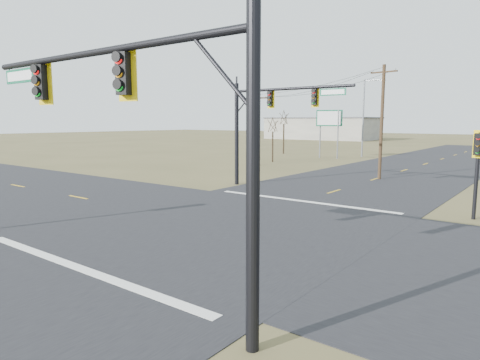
% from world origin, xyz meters
% --- Properties ---
extents(ground, '(320.00, 320.00, 0.00)m').
position_xyz_m(ground, '(0.00, 0.00, 0.00)').
color(ground, brown).
rests_on(ground, ground).
extents(road_ew, '(160.00, 14.00, 0.02)m').
position_xyz_m(road_ew, '(0.00, 0.00, 0.01)').
color(road_ew, black).
rests_on(road_ew, ground).
extents(road_ns, '(14.00, 160.00, 0.02)m').
position_xyz_m(road_ns, '(0.00, 0.00, 0.01)').
color(road_ns, black).
rests_on(road_ns, ground).
extents(stop_bar_near, '(12.00, 0.40, 0.01)m').
position_xyz_m(stop_bar_near, '(0.00, -7.50, 0.03)').
color(stop_bar_near, silver).
rests_on(stop_bar_near, road_ns).
extents(stop_bar_far, '(12.00, 0.40, 0.01)m').
position_xyz_m(stop_bar_far, '(0.00, 7.50, 0.03)').
color(stop_bar_far, silver).
rests_on(stop_bar_far, road_ns).
extents(mast_arm_near, '(10.49, 0.53, 7.24)m').
position_xyz_m(mast_arm_near, '(3.83, -8.13, 5.27)').
color(mast_arm_near, black).
rests_on(mast_arm_near, ground).
extents(mast_arm_far, '(9.43, 0.45, 7.64)m').
position_xyz_m(mast_arm_far, '(-4.65, 10.70, 5.48)').
color(mast_arm_far, black).
rests_on(mast_arm_far, ground).
extents(pedestal_signal_ne, '(0.66, 0.57, 4.43)m').
position_xyz_m(pedestal_signal_ne, '(9.11, 8.34, 3.23)').
color(pedestal_signal_ne, black).
rests_on(pedestal_signal_ne, ground).
extents(utility_pole_near, '(2.29, 0.43, 9.39)m').
position_xyz_m(utility_pole_near, '(0.22, 20.28, 4.88)').
color(utility_pole_near, '#402D1B').
rests_on(utility_pole_near, ground).
extents(utility_pole_far, '(1.93, 0.43, 7.90)m').
position_xyz_m(utility_pole_far, '(-14.46, 23.66, 4.16)').
color(utility_pole_far, '#402D1B').
rests_on(utility_pole_far, ground).
extents(highway_sign, '(3.16, 1.23, 6.26)m').
position_xyz_m(highway_sign, '(-12.15, 36.26, 4.41)').
color(highway_sign, gray).
rests_on(highway_sign, ground).
extents(streetlight_c, '(2.88, 0.30, 10.35)m').
position_xyz_m(streetlight_c, '(-9.32, 41.15, 5.81)').
color(streetlight_c, gray).
rests_on(streetlight_c, ground).
extents(bare_tree_a, '(2.43, 2.43, 5.62)m').
position_xyz_m(bare_tree_a, '(-15.23, 27.66, 4.45)').
color(bare_tree_a, black).
rests_on(bare_tree_a, ground).
extents(bare_tree_b, '(3.01, 3.01, 6.77)m').
position_xyz_m(bare_tree_b, '(-21.04, 39.59, 5.41)').
color(bare_tree_b, black).
rests_on(bare_tree_b, ground).
extents(warehouse_left, '(28.00, 14.00, 5.50)m').
position_xyz_m(warehouse_left, '(-40.00, 90.00, 2.75)').
color(warehouse_left, '#A8A595').
rests_on(warehouse_left, ground).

